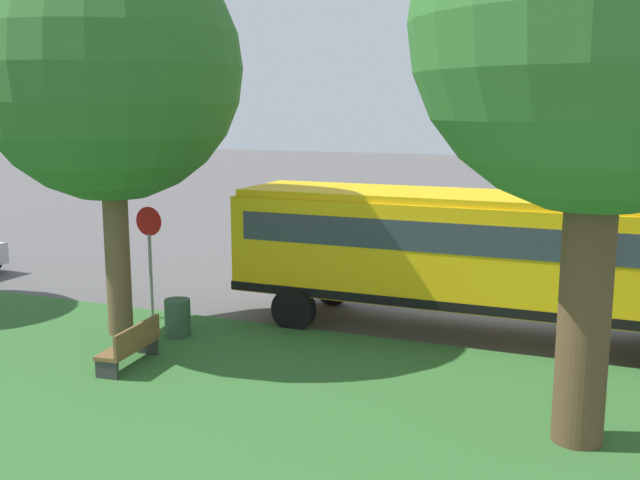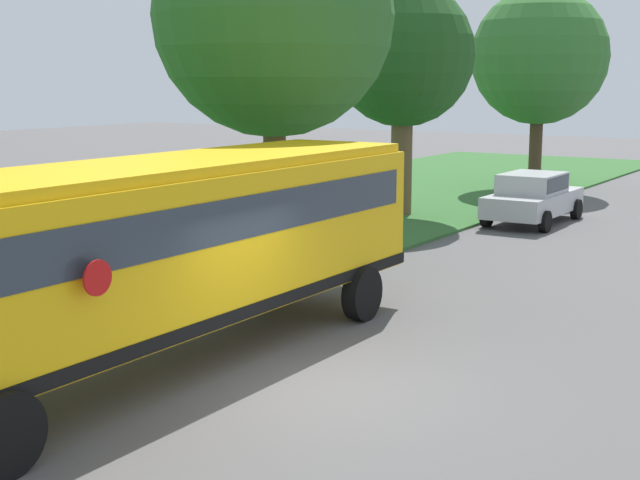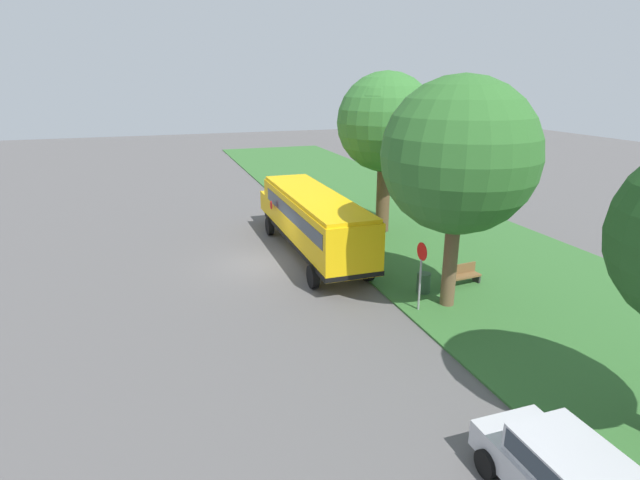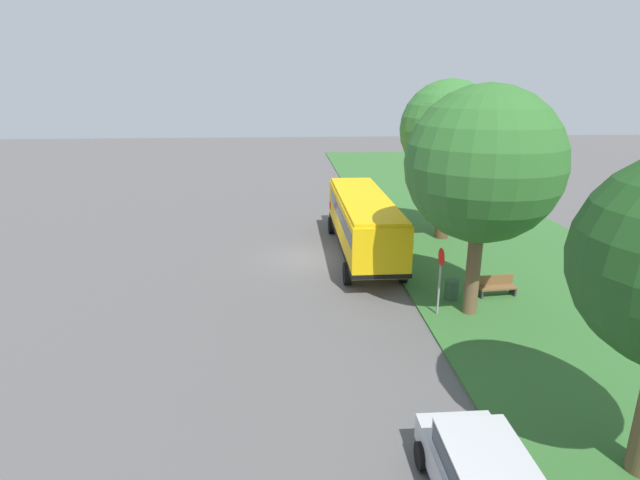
% 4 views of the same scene
% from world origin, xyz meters
% --- Properties ---
extents(ground_plane, '(120.00, 120.00, 0.00)m').
position_xyz_m(ground_plane, '(0.00, 0.00, 0.00)').
color(ground_plane, '#565454').
extents(grass_verge, '(12.00, 80.00, 0.08)m').
position_xyz_m(grass_verge, '(-10.00, 0.00, 0.04)').
color(grass_verge, '#33662D').
rests_on(grass_verge, ground).
extents(school_bus, '(2.85, 12.42, 3.16)m').
position_xyz_m(school_bus, '(-2.76, -0.44, 1.92)').
color(school_bus, yellow).
rests_on(school_bus, ground).
extents(oak_tree_beside_bus, '(5.32, 5.32, 8.83)m').
position_xyz_m(oak_tree_beside_bus, '(-7.63, -2.71, 6.25)').
color(oak_tree_beside_bus, brown).
rests_on(oak_tree_beside_bus, ground).
extents(oak_tree_roadside_mid, '(5.59, 5.59, 8.62)m').
position_xyz_m(oak_tree_roadside_mid, '(-6.08, 6.84, 5.87)').
color(oak_tree_roadside_mid, brown).
rests_on(oak_tree_roadside_mid, ground).
extents(stop_sign, '(0.08, 0.68, 2.74)m').
position_xyz_m(stop_sign, '(-4.60, 6.95, 1.74)').
color(stop_sign, gray).
rests_on(stop_sign, ground).
extents(park_bench, '(1.64, 0.65, 0.92)m').
position_xyz_m(park_bench, '(-7.57, 5.36, 0.47)').
color(park_bench, brown).
rests_on(park_bench, ground).
extents(trash_bin, '(0.56, 0.56, 0.90)m').
position_xyz_m(trash_bin, '(-5.59, 5.59, 0.45)').
color(trash_bin, '#2D4C33').
rests_on(trash_bin, ground).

